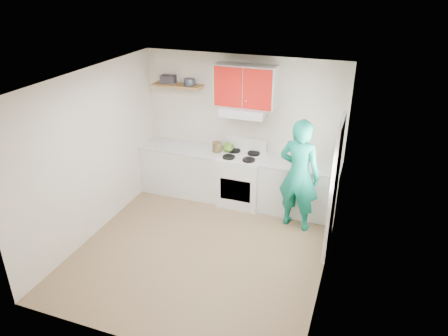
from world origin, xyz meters
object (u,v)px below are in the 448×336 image
at_px(kettle, 228,147).
at_px(tin, 189,82).
at_px(crock, 217,148).
at_px(stove, 241,179).
at_px(person, 299,175).

bearing_deg(kettle, tin, 150.70).
xyz_separation_m(tin, kettle, (0.74, -0.07, -1.09)).
distance_m(kettle, crock, 0.20).
distance_m(stove, person, 1.26).
height_order(tin, person, tin).
height_order(stove, tin, tin).
height_order(tin, crock, tin).
xyz_separation_m(tin, crock, (0.56, -0.14, -1.10)).
relative_size(stove, crock, 4.69).
relative_size(tin, person, 0.10).
height_order(crock, person, person).
relative_size(stove, person, 0.50).
xyz_separation_m(kettle, person, (1.37, -0.53, -0.08)).
height_order(stove, kettle, kettle).
xyz_separation_m(stove, crock, (-0.47, 0.03, 0.54)).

